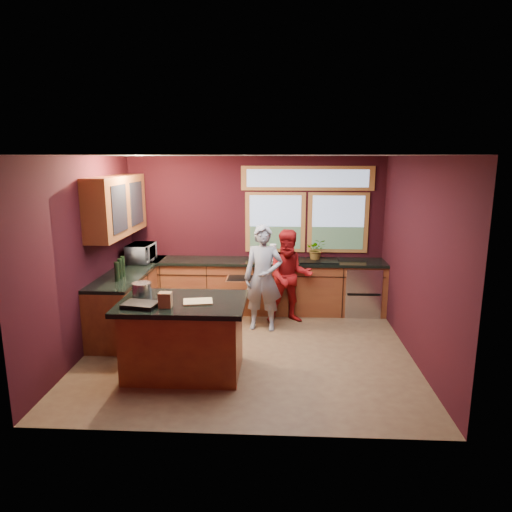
# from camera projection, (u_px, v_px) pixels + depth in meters

# --- Properties ---
(floor) EXTENTS (4.50, 4.50, 0.00)m
(floor) POSITION_uv_depth(u_px,v_px,m) (248.00, 350.00, 6.46)
(floor) COLOR brown
(floor) RESTS_ON ground
(room_shell) EXTENTS (4.52, 4.02, 2.71)m
(room_shell) POSITION_uv_depth(u_px,v_px,m) (207.00, 221.00, 6.42)
(room_shell) COLOR black
(room_shell) RESTS_ON ground
(back_counter) EXTENTS (4.50, 0.64, 0.93)m
(back_counter) POSITION_uv_depth(u_px,v_px,m) (266.00, 286.00, 8.00)
(back_counter) COLOR #5F2516
(back_counter) RESTS_ON floor
(left_counter) EXTENTS (0.64, 2.30, 0.93)m
(left_counter) POSITION_uv_depth(u_px,v_px,m) (130.00, 298.00, 7.29)
(left_counter) COLOR #5F2516
(left_counter) RESTS_ON floor
(island) EXTENTS (1.55, 1.05, 0.95)m
(island) POSITION_uv_depth(u_px,v_px,m) (184.00, 336.00, 5.72)
(island) COLOR #5F2516
(island) RESTS_ON floor
(person_grey) EXTENTS (0.65, 0.46, 1.67)m
(person_grey) POSITION_uv_depth(u_px,v_px,m) (263.00, 278.00, 7.11)
(person_grey) COLOR slate
(person_grey) RESTS_ON floor
(person_red) EXTENTS (0.81, 0.66, 1.54)m
(person_red) POSITION_uv_depth(u_px,v_px,m) (290.00, 277.00, 7.43)
(person_red) COLOR maroon
(person_red) RESTS_ON floor
(microwave) EXTENTS (0.40, 0.57, 0.31)m
(microwave) POSITION_uv_depth(u_px,v_px,m) (141.00, 253.00, 7.74)
(microwave) COLOR #999999
(microwave) RESTS_ON left_counter
(potted_plant) EXTENTS (0.34, 0.29, 0.37)m
(potted_plant) POSITION_uv_depth(u_px,v_px,m) (316.00, 249.00, 7.87)
(potted_plant) COLOR #999999
(potted_plant) RESTS_ON back_counter
(paper_towel) EXTENTS (0.12, 0.12, 0.28)m
(paper_towel) POSITION_uv_depth(u_px,v_px,m) (273.00, 252.00, 7.87)
(paper_towel) COLOR white
(paper_towel) RESTS_ON back_counter
(cutting_board) EXTENTS (0.39, 0.31, 0.02)m
(cutting_board) POSITION_uv_depth(u_px,v_px,m) (198.00, 302.00, 5.56)
(cutting_board) COLOR tan
(cutting_board) RESTS_ON island
(stock_pot) EXTENTS (0.24, 0.24, 0.18)m
(stock_pot) POSITION_uv_depth(u_px,v_px,m) (142.00, 290.00, 5.77)
(stock_pot) COLOR #A8A7AC
(stock_pot) RESTS_ON island
(paper_bag) EXTENTS (0.15, 0.12, 0.18)m
(paper_bag) POSITION_uv_depth(u_px,v_px,m) (165.00, 300.00, 5.36)
(paper_bag) COLOR brown
(paper_bag) RESTS_ON island
(black_tray) EXTENTS (0.44, 0.34, 0.05)m
(black_tray) POSITION_uv_depth(u_px,v_px,m) (140.00, 305.00, 5.39)
(black_tray) COLOR black
(black_tray) RESTS_ON island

